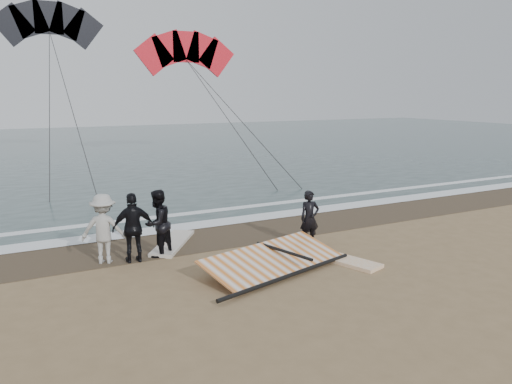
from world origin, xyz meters
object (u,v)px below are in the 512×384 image
(sail_rig, at_px, (268,261))
(board_cream, at_px, (173,243))
(man_main, at_px, (310,218))
(board_white, at_px, (339,259))

(sail_rig, bearing_deg, board_cream, 115.99)
(man_main, height_order, board_cream, man_main)
(board_cream, bearing_deg, sail_rig, -29.43)
(board_white, height_order, board_cream, board_cream)
(man_main, bearing_deg, board_white, -83.22)
(board_white, bearing_deg, man_main, 69.93)
(man_main, distance_m, board_white, 1.72)
(man_main, relative_size, board_white, 0.70)
(board_white, relative_size, sail_rig, 0.54)
(man_main, xyz_separation_m, sail_rig, (-2.04, -1.21, -0.61))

